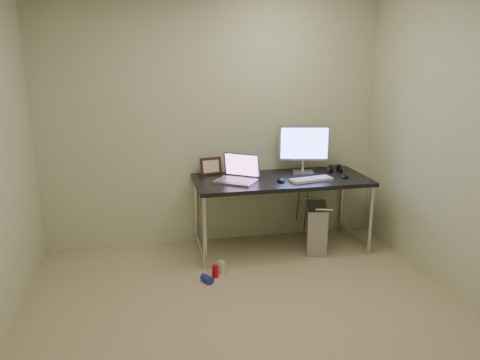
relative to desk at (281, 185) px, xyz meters
name	(u,v)px	position (x,y,z in m)	size (l,w,h in m)	color
floor	(253,326)	(-0.62, -1.37, -0.68)	(3.50, 3.50, 0.00)	tan
wall_back	(214,125)	(-0.62, 0.38, 0.57)	(3.50, 0.02, 2.50)	beige
desk	(281,185)	(0.00, 0.00, 0.00)	(1.74, 0.76, 0.75)	black
tower_computer	(316,227)	(0.36, -0.09, -0.44)	(0.32, 0.49, 0.50)	#A8A8AC
cable_a	(298,200)	(0.31, 0.33, -0.28)	(0.01, 0.01, 0.70)	black
cable_b	(307,202)	(0.40, 0.31, -0.30)	(0.01, 0.01, 0.72)	black
can_red	(215,271)	(-0.77, -0.52, -0.62)	(0.06, 0.06, 0.11)	red
can_white	(222,267)	(-0.70, -0.46, -0.62)	(0.07, 0.07, 0.12)	silver
can_blue	(207,279)	(-0.85, -0.61, -0.64)	(0.07, 0.07, 0.12)	#1C27AC
laptop	(238,175)	(-0.44, -0.01, 0.13)	(0.49, 0.47, 0.26)	silver
monitor	(304,145)	(0.29, 0.18, 0.36)	(0.52, 0.20, 0.50)	silver
keyboard	(311,180)	(0.26, -0.16, 0.09)	(0.43, 0.14, 0.03)	silver
mouse_right	(345,175)	(0.64, -0.11, 0.09)	(0.08, 0.12, 0.04)	black
mouse_left	(281,180)	(-0.05, -0.13, 0.09)	(0.08, 0.12, 0.04)	black
headphones	(335,169)	(0.63, 0.13, 0.10)	(0.15, 0.09, 0.10)	black
picture_frame	(211,166)	(-0.67, 0.29, 0.16)	(0.22, 0.03, 0.18)	black
webcam	(241,164)	(-0.36, 0.28, 0.17)	(0.05, 0.04, 0.13)	silver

